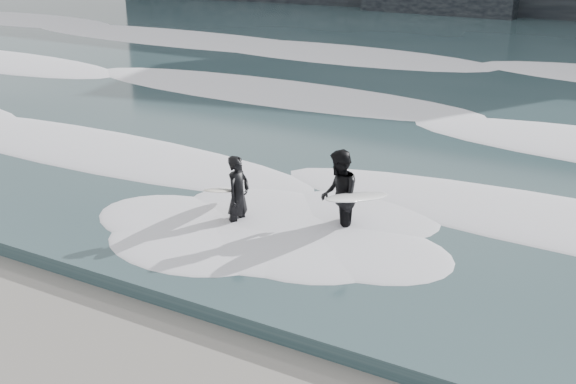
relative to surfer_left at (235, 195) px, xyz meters
name	(u,v)px	position (x,y,z in m)	size (l,w,h in m)	color
sea	(519,56)	(0.57, 22.78, -0.72)	(90.00, 52.00, 0.30)	#30474C
foam_near	(321,180)	(0.57, 2.78, -0.47)	(60.00, 3.20, 0.20)	white
foam_mid	(423,113)	(0.57, 9.78, -0.45)	(60.00, 4.00, 0.24)	white
foam_far	(497,64)	(0.57, 18.78, -0.42)	(60.00, 4.80, 0.30)	white
surfer_left	(235,195)	(0.00, 0.00, 0.00)	(1.13, 2.01, 1.72)	black
surfer_right	(341,196)	(2.05, 0.76, 0.10)	(1.40, 2.22, 1.92)	black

